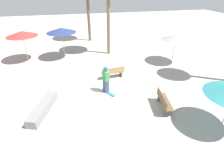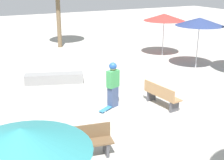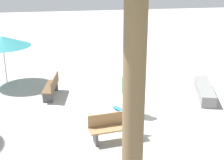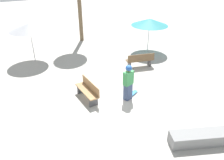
{
  "view_description": "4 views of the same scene",
  "coord_description": "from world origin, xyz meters",
  "px_view_note": "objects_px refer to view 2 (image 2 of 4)",
  "views": [
    {
      "loc": [
        1.73,
        8.86,
        5.88
      ],
      "look_at": [
        -0.15,
        0.55,
        1.07
      ],
      "focal_mm": 28.0,
      "sensor_mm": 36.0,
      "label": 1
    },
    {
      "loc": [
        -9.36,
        4.87,
        4.6
      ],
      "look_at": [
        -0.35,
        0.28,
        1.2
      ],
      "focal_mm": 50.0,
      "sensor_mm": 36.0,
      "label": 2
    },
    {
      "loc": [
        -2.34,
        -9.81,
        4.93
      ],
      "look_at": [
        -0.42,
        0.32,
        1.26
      ],
      "focal_mm": 50.0,
      "sensor_mm": 36.0,
      "label": 3
    },
    {
      "loc": [
        7.27,
        -4.13,
        5.57
      ],
      "look_at": [
        -0.38,
        -0.54,
        0.87
      ],
      "focal_mm": 35.0,
      "sensor_mm": 36.0,
      "label": 4
    }
  ],
  "objects_px": {
    "skateboard": "(107,108)",
    "bench_far": "(83,142)",
    "concrete_ledge": "(54,78)",
    "shade_umbrella_navy": "(200,22)",
    "shade_umbrella_red": "(164,17)",
    "bench_near": "(161,95)",
    "shade_umbrella_teal": "(22,140)",
    "skater_main": "(113,83)"
  },
  "relations": [
    {
      "from": "skateboard",
      "to": "bench_far",
      "type": "relative_size",
      "value": 0.48
    },
    {
      "from": "concrete_ledge",
      "to": "shade_umbrella_navy",
      "type": "relative_size",
      "value": 1.0
    },
    {
      "from": "bench_far",
      "to": "shade_umbrella_red",
      "type": "distance_m",
      "value": 11.94
    },
    {
      "from": "bench_near",
      "to": "bench_far",
      "type": "height_order",
      "value": "same"
    },
    {
      "from": "concrete_ledge",
      "to": "shade_umbrella_navy",
      "type": "distance_m",
      "value": 7.69
    },
    {
      "from": "skateboard",
      "to": "shade_umbrella_teal",
      "type": "bearing_deg",
      "value": 20.58
    },
    {
      "from": "skateboard",
      "to": "concrete_ledge",
      "type": "height_order",
      "value": "concrete_ledge"
    },
    {
      "from": "bench_near",
      "to": "shade_umbrella_red",
      "type": "xyz_separation_m",
      "value": [
        6.35,
        -4.62,
        1.86
      ]
    },
    {
      "from": "bench_near",
      "to": "shade_umbrella_red",
      "type": "distance_m",
      "value": 8.07
    },
    {
      "from": "concrete_ledge",
      "to": "shade_umbrella_teal",
      "type": "relative_size",
      "value": 1.08
    },
    {
      "from": "skateboard",
      "to": "bench_near",
      "type": "distance_m",
      "value": 2.05
    },
    {
      "from": "shade_umbrella_navy",
      "to": "skateboard",
      "type": "bearing_deg",
      "value": 112.52
    },
    {
      "from": "shade_umbrella_teal",
      "to": "bench_near",
      "type": "bearing_deg",
      "value": -55.96
    },
    {
      "from": "concrete_ledge",
      "to": "skater_main",
      "type": "bearing_deg",
      "value": -161.84
    },
    {
      "from": "bench_far",
      "to": "shade_umbrella_teal",
      "type": "relative_size",
      "value": 0.69
    },
    {
      "from": "concrete_ledge",
      "to": "shade_umbrella_red",
      "type": "bearing_deg",
      "value": -74.5
    },
    {
      "from": "shade_umbrella_teal",
      "to": "shade_umbrella_red",
      "type": "xyz_separation_m",
      "value": [
        10.2,
        -10.33,
        0.3
      ]
    },
    {
      "from": "skateboard",
      "to": "bench_near",
      "type": "xyz_separation_m",
      "value": [
        -0.61,
        -1.93,
        0.37
      ]
    },
    {
      "from": "skateboard",
      "to": "bench_near",
      "type": "bearing_deg",
      "value": 133.33
    },
    {
      "from": "skater_main",
      "to": "shade_umbrella_navy",
      "type": "relative_size",
      "value": 0.64
    },
    {
      "from": "concrete_ledge",
      "to": "bench_far",
      "type": "height_order",
      "value": "bench_far"
    },
    {
      "from": "shade_umbrella_red",
      "to": "skater_main",
      "type": "bearing_deg",
      "value": 131.78
    },
    {
      "from": "bench_near",
      "to": "shade_umbrella_navy",
      "type": "xyz_separation_m",
      "value": [
        3.3,
        -4.56,
        1.99
      ]
    },
    {
      "from": "skater_main",
      "to": "shade_umbrella_navy",
      "type": "distance_m",
      "value": 6.81
    },
    {
      "from": "shade_umbrella_teal",
      "to": "shade_umbrella_navy",
      "type": "distance_m",
      "value": 12.52
    },
    {
      "from": "bench_far",
      "to": "shade_umbrella_red",
      "type": "bearing_deg",
      "value": -125.45
    },
    {
      "from": "bench_far",
      "to": "bench_near",
      "type": "bearing_deg",
      "value": -143.81
    },
    {
      "from": "bench_near",
      "to": "shade_umbrella_red",
      "type": "relative_size",
      "value": 0.66
    },
    {
      "from": "skater_main",
      "to": "bench_near",
      "type": "height_order",
      "value": "skater_main"
    },
    {
      "from": "shade_umbrella_teal",
      "to": "shade_umbrella_navy",
      "type": "bearing_deg",
      "value": -55.13
    },
    {
      "from": "skater_main",
      "to": "concrete_ledge",
      "type": "distance_m",
      "value": 3.76
    },
    {
      "from": "skater_main",
      "to": "bench_far",
      "type": "height_order",
      "value": "skater_main"
    },
    {
      "from": "skater_main",
      "to": "shade_umbrella_red",
      "type": "xyz_separation_m",
      "value": [
        5.56,
        -6.22,
        1.38
      ]
    },
    {
      "from": "shade_umbrella_teal",
      "to": "shade_umbrella_red",
      "type": "height_order",
      "value": "shade_umbrella_red"
    },
    {
      "from": "skater_main",
      "to": "shade_umbrella_navy",
      "type": "xyz_separation_m",
      "value": [
        2.51,
        -6.15,
        1.51
      ]
    },
    {
      "from": "skateboard",
      "to": "shade_umbrella_navy",
      "type": "distance_m",
      "value": 7.4
    },
    {
      "from": "bench_near",
      "to": "bench_far",
      "type": "bearing_deg",
      "value": -70.75
    },
    {
      "from": "skater_main",
      "to": "concrete_ledge",
      "type": "xyz_separation_m",
      "value": [
        3.51,
        1.15,
        -0.69
      ]
    },
    {
      "from": "skateboard",
      "to": "shade_umbrella_red",
      "type": "xyz_separation_m",
      "value": [
        5.74,
        -6.55,
        2.23
      ]
    },
    {
      "from": "skater_main",
      "to": "shade_umbrella_navy",
      "type": "height_order",
      "value": "shade_umbrella_navy"
    },
    {
      "from": "skateboard",
      "to": "bench_near",
      "type": "height_order",
      "value": "bench_near"
    },
    {
      "from": "concrete_ledge",
      "to": "skateboard",
      "type": "bearing_deg",
      "value": -167.43
    }
  ]
}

